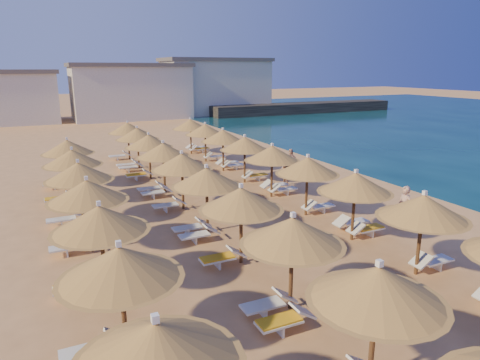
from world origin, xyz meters
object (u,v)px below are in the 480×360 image
beachgoer_b (285,173)px  beachgoer_a (404,208)px  parasol_row_east (308,167)px  jetty (304,108)px  parasol_row_west (207,178)px  beachgoer_c (290,163)px

beachgoer_b → beachgoer_a: beachgoer_a is taller
beachgoer_b → beachgoer_a: size_ratio=0.82×
parasol_row_east → jetty: bearing=56.7°
parasol_row_west → beachgoer_b: size_ratio=23.15×
parasol_row_west → parasol_row_east: bearing=0.0°
beachgoer_c → beachgoer_a: 9.58m
parasol_row_east → beachgoer_b: size_ratio=23.15×
beachgoer_c → beachgoer_b: 2.06m
parasol_row_east → beachgoer_a: bearing=-49.4°
parasol_row_east → parasol_row_west: 4.91m
jetty → parasol_row_east: size_ratio=0.84×
jetty → beachgoer_c: beachgoer_c is taller
beachgoer_b → beachgoer_a: (1.03, -7.99, 0.17)m
beachgoer_c → beachgoer_a: bearing=-35.9°
parasol_row_east → beachgoer_b: bearing=70.0°
beachgoer_a → parasol_row_west: bearing=-110.8°
parasol_row_west → jetty: bearing=52.0°
parasol_row_east → parasol_row_west: same height
parasol_row_west → beachgoer_c: 10.28m
jetty → parasol_row_east: 47.74m
jetty → beachgoer_b: size_ratio=19.44×
parasol_row_east → beachgoer_b: 5.30m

